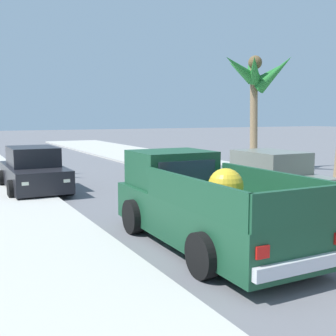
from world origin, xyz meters
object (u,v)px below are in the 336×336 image
palm_tree_right_fore (256,77)px  pickup_truck (202,205)px  car_right_near (268,178)px  car_left_mid (34,171)px

palm_tree_right_fore → pickup_truck: bearing=-134.0°
pickup_truck → palm_tree_right_fore: (8.36, 8.66, 3.60)m
car_right_near → palm_tree_right_fore: (4.21, 5.87, 3.67)m
car_right_near → car_left_mid: 7.91m
palm_tree_right_fore → car_left_mid: bearing=-175.3°
car_right_near → car_left_mid: size_ratio=1.01×
pickup_truck → car_right_near: size_ratio=1.22×
car_right_near → car_left_mid: (-6.10, 5.03, 0.00)m
car_left_mid → palm_tree_right_fore: bearing=4.7°
pickup_truck → palm_tree_right_fore: size_ratio=0.96×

